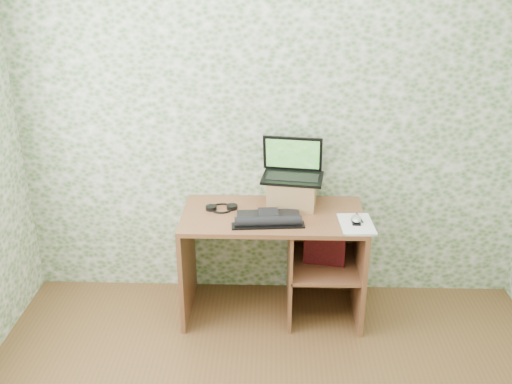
{
  "coord_description": "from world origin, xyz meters",
  "views": [
    {
      "loc": [
        -0.01,
        -1.94,
        2.37
      ],
      "look_at": [
        -0.11,
        1.39,
        0.93
      ],
      "focal_mm": 40.0,
      "sensor_mm": 36.0,
      "label": 1
    }
  ],
  "objects_px": {
    "riser": "(292,192)",
    "desk": "(284,248)",
    "laptop": "(293,168)",
    "keyboard": "(268,219)",
    "notepad": "(356,224)"
  },
  "relations": [
    {
      "from": "riser",
      "to": "keyboard",
      "type": "xyz_separation_m",
      "value": [
        -0.16,
        -0.26,
        -0.07
      ]
    },
    {
      "from": "riser",
      "to": "laptop",
      "type": "xyz_separation_m",
      "value": [
        0.0,
        0.04,
        0.16
      ]
    },
    {
      "from": "riser",
      "to": "desk",
      "type": "bearing_deg",
      "value": -113.0
    },
    {
      "from": "laptop",
      "to": "notepad",
      "type": "xyz_separation_m",
      "value": [
        0.4,
        -0.34,
        -0.25
      ]
    },
    {
      "from": "keyboard",
      "to": "notepad",
      "type": "xyz_separation_m",
      "value": [
        0.56,
        -0.03,
        -0.02
      ]
    },
    {
      "from": "laptop",
      "to": "keyboard",
      "type": "distance_m",
      "value": 0.41
    },
    {
      "from": "desk",
      "to": "riser",
      "type": "xyz_separation_m",
      "value": [
        0.05,
        0.12,
        0.36
      ]
    },
    {
      "from": "desk",
      "to": "laptop",
      "type": "xyz_separation_m",
      "value": [
        0.05,
        0.16,
        0.52
      ]
    },
    {
      "from": "riser",
      "to": "laptop",
      "type": "distance_m",
      "value": 0.16
    },
    {
      "from": "riser",
      "to": "laptop",
      "type": "relative_size",
      "value": 0.73
    },
    {
      "from": "desk",
      "to": "laptop",
      "type": "height_order",
      "value": "laptop"
    },
    {
      "from": "laptop",
      "to": "desk",
      "type": "bearing_deg",
      "value": -99.12
    },
    {
      "from": "laptop",
      "to": "notepad",
      "type": "distance_m",
      "value": 0.58
    },
    {
      "from": "desk",
      "to": "riser",
      "type": "distance_m",
      "value": 0.38
    },
    {
      "from": "notepad",
      "to": "laptop",
      "type": "bearing_deg",
      "value": 136.84
    }
  ]
}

